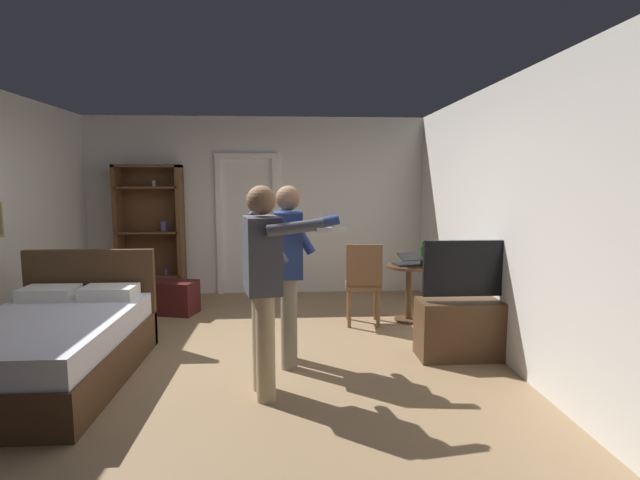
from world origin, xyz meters
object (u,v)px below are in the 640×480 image
object	(u,v)px
bottle_on_table	(423,256)
bookshelf	(151,227)
tv_flatscreen	(468,322)
wooden_chair	(364,281)
bed	(51,346)
laptop	(409,261)
suitcase_dark	(172,297)
side_table	(409,284)
person_blue_shirt	(264,277)
person_striped_shirt	(290,264)

from	to	relation	value
bottle_on_table	bookshelf	bearing A→B (deg)	156.88
tv_flatscreen	wooden_chair	bearing A→B (deg)	127.83
bed	wooden_chair	size ratio (longest dim) A/B	2.03
bottle_on_table	laptop	bearing A→B (deg)	166.72
tv_flatscreen	suitcase_dark	size ratio (longest dim) A/B	1.86
side_table	person_blue_shirt	distance (m)	2.63
bed	bottle_on_table	size ratio (longest dim) A/B	6.91
bottle_on_table	person_blue_shirt	size ratio (longest dim) A/B	0.17
laptop	person_blue_shirt	xyz separation A→B (m)	(-1.64, -1.94, 0.22)
laptop	bottle_on_table	distance (m)	0.18
tv_flatscreen	laptop	xyz separation A→B (m)	(-0.29, 1.22, 0.40)
bottle_on_table	bed	bearing A→B (deg)	-157.82
laptop	tv_flatscreen	bearing A→B (deg)	-76.44
bed	person_striped_shirt	distance (m)	2.18
bookshelf	wooden_chair	size ratio (longest dim) A/B	1.97
person_blue_shirt	tv_flatscreen	bearing A→B (deg)	20.39
bottle_on_table	tv_flatscreen	bearing A→B (deg)	-83.56
side_table	person_striped_shirt	bearing A→B (deg)	-137.71
tv_flatscreen	bottle_on_table	world-z (taller)	tv_flatscreen
bed	laptop	distance (m)	3.85
side_table	suitcase_dark	world-z (taller)	side_table
laptop	suitcase_dark	xyz separation A→B (m)	(-2.98, 0.57, -0.54)
wooden_chair	person_blue_shirt	xyz separation A→B (m)	(-1.08, -1.83, 0.42)
suitcase_dark	bed	bearing A→B (deg)	-88.85
laptop	bottle_on_table	size ratio (longest dim) A/B	1.34
bottle_on_table	person_striped_shirt	bearing A→B (deg)	-142.05
tv_flatscreen	side_table	size ratio (longest dim) A/B	1.66
bookshelf	tv_flatscreen	world-z (taller)	bookshelf
bottle_on_table	wooden_chair	bearing A→B (deg)	-174.64
tv_flatscreen	person_blue_shirt	world-z (taller)	person_blue_shirt
bed	bookshelf	size ratio (longest dim) A/B	1.03
bottle_on_table	suitcase_dark	bearing A→B (deg)	169.11
side_table	laptop	distance (m)	0.29
tv_flatscreen	wooden_chair	world-z (taller)	tv_flatscreen
tv_flatscreen	laptop	size ratio (longest dim) A/B	2.98
bottle_on_table	wooden_chair	xyz separation A→B (m)	(-0.73, -0.07, -0.28)
tv_flatscreen	person_blue_shirt	bearing A→B (deg)	-159.61
bed	person_striped_shirt	xyz separation A→B (m)	(2.07, 0.25, 0.66)
bottle_on_table	person_blue_shirt	distance (m)	2.62
side_table	person_striped_shirt	xyz separation A→B (m)	(-1.46, -1.33, 0.50)
bookshelf	suitcase_dark	world-z (taller)	bookshelf
bed	suitcase_dark	size ratio (longest dim) A/B	3.23
bookshelf	person_striped_shirt	distance (m)	3.47
wooden_chair	person_blue_shirt	bearing A→B (deg)	-120.43
suitcase_dark	person_striped_shirt	bearing A→B (deg)	-34.95
bookshelf	tv_flatscreen	distance (m)	4.72
tv_flatscreen	person_striped_shirt	distance (m)	1.84
bed	tv_flatscreen	size ratio (longest dim) A/B	1.73
person_striped_shirt	laptop	bearing A→B (deg)	41.78
bookshelf	wooden_chair	world-z (taller)	bookshelf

